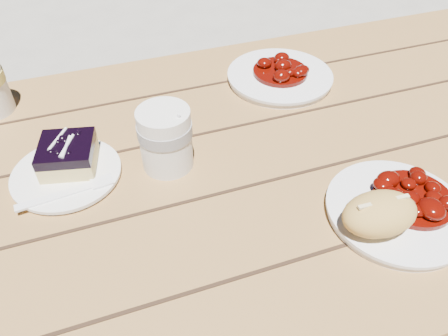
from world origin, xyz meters
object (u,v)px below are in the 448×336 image
object	(u,v)px
second_plate	(280,77)
dessert_plate	(67,174)
bread_roll	(379,214)
blueberry_cake	(68,154)
coffee_cup	(166,139)
main_plate	(396,212)
picnic_table	(196,225)

from	to	relation	value
second_plate	dessert_plate	bearing A→B (deg)	-161.01
bread_roll	blueberry_cake	xyz separation A→B (m)	(-0.41, 0.29, -0.01)
dessert_plate	coffee_cup	bearing A→B (deg)	-8.23
dessert_plate	coffee_cup	size ratio (longest dim) A/B	1.60
coffee_cup	dessert_plate	bearing A→B (deg)	171.77
main_plate	second_plate	size ratio (longest dim) A/B	0.94
main_plate	second_plate	bearing A→B (deg)	90.65
dessert_plate	second_plate	xyz separation A→B (m)	(0.47, 0.16, 0.00)
main_plate	picnic_table	bearing A→B (deg)	141.44
picnic_table	main_plate	bearing A→B (deg)	-38.56
second_plate	bread_roll	bearing A→B (deg)	-96.48
picnic_table	second_plate	distance (m)	0.38
bread_roll	second_plate	bearing A→B (deg)	83.52
main_plate	blueberry_cake	distance (m)	0.54
picnic_table	blueberry_cake	xyz separation A→B (m)	(-0.20, 0.06, 0.20)
dessert_plate	main_plate	bearing A→B (deg)	-28.56
blueberry_cake	coffee_cup	xyz separation A→B (m)	(0.16, -0.04, 0.02)
bread_roll	blueberry_cake	size ratio (longest dim) A/B	1.07
blueberry_cake	second_plate	size ratio (longest dim) A/B	0.47
blueberry_cake	second_plate	world-z (taller)	blueberry_cake
blueberry_cake	picnic_table	bearing A→B (deg)	-3.90
dessert_plate	blueberry_cake	size ratio (longest dim) A/B	1.67
main_plate	dessert_plate	distance (m)	0.54
picnic_table	second_plate	world-z (taller)	second_plate
main_plate	bread_roll	world-z (taller)	bread_roll
picnic_table	main_plate	world-z (taller)	main_plate
main_plate	second_plate	xyz separation A→B (m)	(-0.00, 0.42, 0.00)
blueberry_cake	coffee_cup	distance (m)	0.17
bread_roll	dessert_plate	bearing A→B (deg)	146.47
picnic_table	bread_roll	size ratio (longest dim) A/B	17.60
picnic_table	main_plate	xyz separation A→B (m)	(0.27, -0.21, 0.17)
main_plate	dessert_plate	bearing A→B (deg)	151.44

